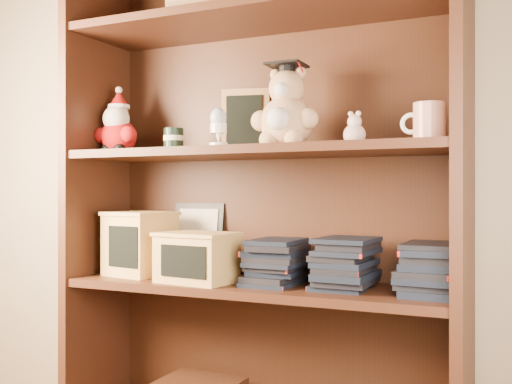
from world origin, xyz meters
TOP-DOWN VIEW (x-y plane):
  - bookcase at (0.12, 1.36)m, footprint 1.20×0.35m
  - shelf_lower at (0.13, 1.30)m, footprint 1.14×0.33m
  - shelf_upper at (0.13, 1.30)m, footprint 1.14×0.33m
  - santa_plush at (-0.37, 1.30)m, footprint 0.16×0.12m
  - teachers_tin at (-0.16, 1.30)m, footprint 0.06×0.06m
  - chalkboard_plaque at (0.04, 1.42)m, footprint 0.16×0.10m
  - egg_cup at (0.04, 1.23)m, footprint 0.05×0.05m
  - grad_teddy_bear at (0.22, 1.30)m, footprint 0.21×0.18m
  - pink_figurine at (0.42, 1.30)m, footprint 0.06×0.06m
  - teacher_mug at (0.62, 1.31)m, footprint 0.12×0.08m
  - certificate_frame at (-0.15, 1.44)m, footprint 0.19×0.05m
  - treats_box at (-0.29, 1.30)m, footprint 0.22×0.22m
  - pencils_box at (-0.04, 1.24)m, footprint 0.25×0.19m
  - book_stack_left at (0.20, 1.30)m, footprint 0.14×0.20m
  - book_stack_mid at (0.40, 1.30)m, footprint 0.14×0.20m
  - book_stack_right at (0.63, 1.30)m, footprint 0.14×0.20m

SIDE VIEW (x-z plane):
  - shelf_lower at x=0.13m, z-range 0.53..0.55m
  - book_stack_right at x=0.63m, z-range 0.55..0.68m
  - book_stack_left at x=0.20m, z-range 0.55..0.69m
  - book_stack_mid at x=0.40m, z-range 0.55..0.69m
  - pencils_box at x=-0.04m, z-range 0.55..0.70m
  - treats_box at x=-0.29m, z-range 0.55..0.76m
  - certificate_frame at x=-0.15m, z-range 0.55..0.78m
  - bookcase at x=0.12m, z-range -0.02..1.58m
  - shelf_upper at x=0.13m, z-range 0.93..0.95m
  - pink_figurine at x=0.42m, z-range 0.94..1.04m
  - teachers_tin at x=-0.16m, z-range 0.95..1.02m
  - teacher_mug at x=0.62m, z-range 0.95..1.05m
  - egg_cup at x=0.04m, z-range 0.95..1.07m
  - santa_plush at x=-0.37m, z-range 0.92..1.15m
  - grad_teddy_bear at x=0.22m, z-range 0.92..1.17m
  - chalkboard_plaque at x=0.04m, z-range 0.95..1.15m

